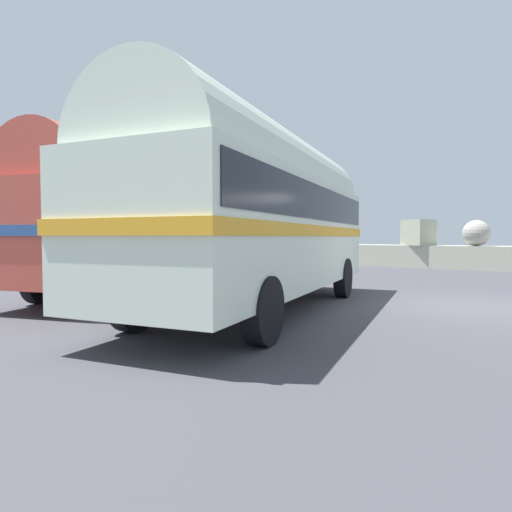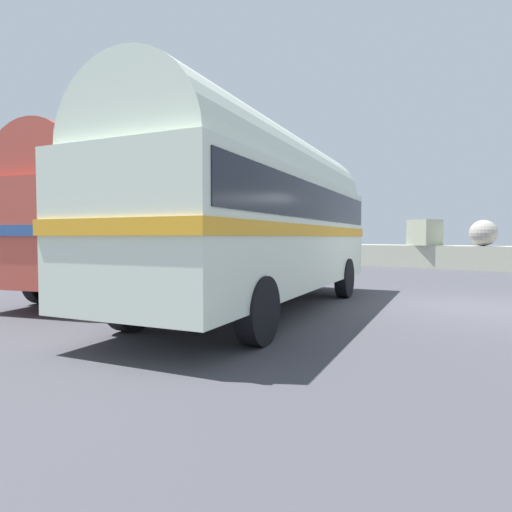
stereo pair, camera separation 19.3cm
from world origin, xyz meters
The scene contains 3 objects.
ground centered at (0.00, 0.00, 0.01)m, with size 32.00×26.00×0.02m.
vintage_coach centered at (-3.22, -3.18, 2.05)m, with size 4.61×8.91×3.70m.
second_coach centered at (-7.54, -2.72, 2.05)m, with size 5.43×8.86×3.70m.
Camera 2 is at (2.32, -9.99, 1.51)m, focal length 30.60 mm.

